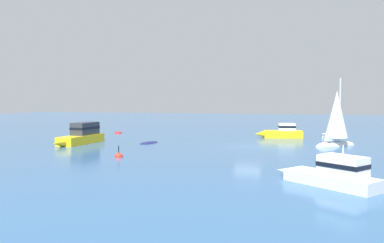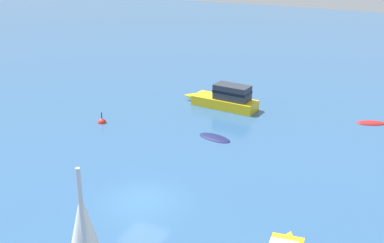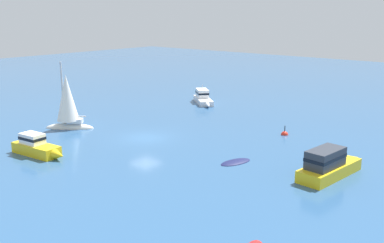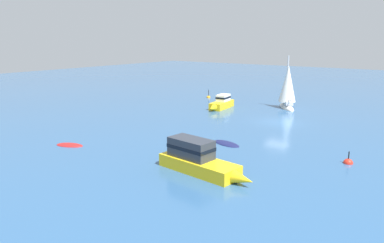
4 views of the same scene
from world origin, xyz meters
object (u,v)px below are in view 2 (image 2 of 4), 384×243
object	(u,v)px
dinghy	(371,123)
rib	(215,138)
mooring_buoy	(102,123)
powerboat_1	(225,98)

from	to	relation	value
dinghy	rib	distance (m)	13.23
rib	mooring_buoy	world-z (taller)	mooring_buoy
dinghy	mooring_buoy	distance (m)	21.97
dinghy	powerboat_1	distance (m)	12.31
rib	mooring_buoy	distance (m)	9.64
rib	mooring_buoy	xyz separation A→B (m)	(9.59, 0.96, 0.01)
dinghy	mooring_buoy	world-z (taller)	mooring_buoy
dinghy	powerboat_1	bearing A→B (deg)	-15.29
powerboat_1	mooring_buoy	xyz separation A→B (m)	(7.76, 7.73, -0.87)
powerboat_1	rib	size ratio (longest dim) A/B	2.43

